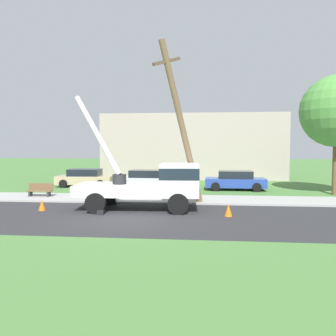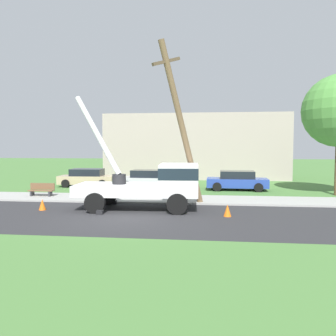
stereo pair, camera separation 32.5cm
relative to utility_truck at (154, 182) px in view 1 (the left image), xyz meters
The scene contains 12 objects.
ground_plane 10.19m from the utility_truck, 96.18° to the left, with size 120.00×120.00×0.00m, color #477538.
road_asphalt 2.65m from the utility_truck, 118.95° to the right, with size 80.00×7.02×0.01m, color #2B2B2D.
sidewalk_strip 3.58m from the utility_truck, 109.16° to the left, with size 80.00×3.16×0.10m, color #9E9E99.
utility_truck is the anchor object (origin of this frame).
leaning_utility_pole 3.45m from the utility_truck, 37.18° to the left, with size 2.63×2.71×8.64m.
traffic_cone_ahead 4.05m from the utility_truck, 20.32° to the right, with size 0.36×0.36×0.56m, color orange.
traffic_cone_behind 5.76m from the utility_truck, behind, with size 0.36×0.36×0.56m, color orange.
parked_sedan_tan 11.48m from the utility_truck, 126.71° to the left, with size 4.48×2.15×1.42m.
parked_sedan_silver 8.67m from the utility_truck, 101.55° to the left, with size 4.50×2.19×1.42m.
parked_sedan_blue 9.62m from the utility_truck, 59.10° to the left, with size 4.46×2.13×1.42m.
park_bench 8.36m from the utility_truck, 157.39° to the left, with size 1.60×0.45×0.90m.
lowrise_building_backdrop 18.28m from the utility_truck, 84.98° to the left, with size 18.00×6.00×6.40m, color #A5998C.
Camera 1 is at (3.42, -15.00, 3.24)m, focal length 36.08 mm.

